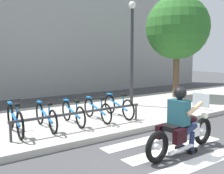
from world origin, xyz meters
TOP-DOWN VIEW (x-y plane):
  - sidewalk at (0.00, 5.13)m, footprint 24.00×4.40m
  - crosswalk_stripe_3 at (0.43, 0.80)m, footprint 2.80×0.40m
  - crosswalk_stripe_4 at (0.43, 1.60)m, footprint 2.80×0.40m
  - crosswalk_stripe_5 at (0.43, 2.40)m, footprint 2.80×0.40m
  - motorcycle at (0.35, 1.35)m, footprint 2.28×0.71m
  - rider at (0.28, 1.35)m, footprint 0.66×0.58m
  - bicycle_0 at (-2.33, 4.27)m, footprint 0.48×1.72m
  - bicycle_1 at (-1.54, 4.28)m, footprint 0.48×1.71m
  - bicycle_2 at (-0.76, 4.28)m, footprint 0.48×1.57m
  - bicycle_3 at (0.03, 4.28)m, footprint 0.48×1.65m
  - bicycle_4 at (0.82, 4.27)m, footprint 0.48×1.67m
  - bike_rack at (-0.76, 3.72)m, footprint 3.75×0.07m
  - street_lamp at (2.38, 5.53)m, footprint 0.28×0.28m
  - tree_near_rack at (5.33, 5.93)m, footprint 2.84×2.84m
  - building_backdrop at (0.00, 10.83)m, footprint 24.00×1.20m

SIDE VIEW (x-z plane):
  - crosswalk_stripe_3 at x=0.43m, z-range 0.00..0.01m
  - crosswalk_stripe_4 at x=0.43m, z-range 0.00..0.01m
  - crosswalk_stripe_5 at x=0.43m, z-range 0.00..0.01m
  - sidewalk at x=0.00m, z-range 0.00..0.15m
  - motorcycle at x=0.35m, z-range -0.15..1.07m
  - bicycle_2 at x=-0.76m, z-range 0.12..0.84m
  - bicycle_3 at x=0.03m, z-range 0.12..0.84m
  - bicycle_1 at x=-1.54m, z-range 0.12..0.86m
  - bicycle_4 at x=0.82m, z-range 0.12..0.88m
  - bicycle_0 at x=-2.33m, z-range 0.11..0.92m
  - bike_rack at x=-0.76m, z-range 0.32..0.81m
  - rider at x=0.28m, z-range 0.11..1.54m
  - street_lamp at x=2.38m, z-range 0.45..4.49m
  - tree_near_rack at x=5.33m, z-range 0.92..5.64m
  - building_backdrop at x=0.00m, z-range 0.00..7.65m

